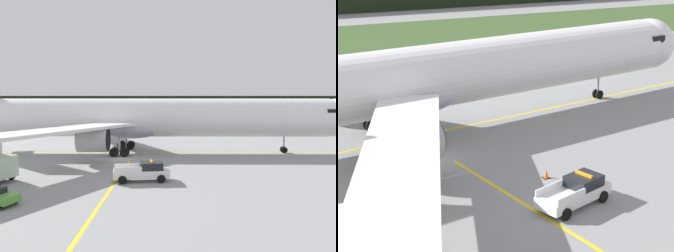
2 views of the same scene
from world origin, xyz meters
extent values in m
plane|color=gray|center=(0.00, 0.00, 0.00)|extent=(320.00, 320.00, 0.00)
cube|color=yellow|center=(2.22, 6.03, 0.00)|extent=(79.53, 12.57, 0.01)
cylinder|color=white|center=(2.22, 6.03, 4.95)|extent=(50.49, 12.94, 5.33)
ellipsoid|color=white|center=(28.12, 10.03, 4.95)|extent=(6.60, 6.16, 5.33)
ellipsoid|color=#ACAEBF|center=(-0.26, 5.65, 3.49)|extent=(10.64, 7.04, 2.93)
cube|color=black|center=(26.87, 9.84, 5.88)|extent=(2.55, 5.28, 0.70)
cylinder|color=black|center=(-3.11, 13.55, 2.82)|extent=(0.53, 2.71, 2.73)
cube|color=white|center=(-4.86, -8.87, 4.28)|extent=(12.64, 25.21, 0.35)
cylinder|color=#A8A8A8|center=(-2.39, -3.03, 2.82)|extent=(3.97, 3.47, 2.96)
cylinder|color=black|center=(-0.59, -2.75, 2.82)|extent=(0.53, 2.71, 2.73)
cylinder|color=gray|center=(21.10, 8.95, 1.59)|extent=(0.20, 0.20, 2.29)
cylinder|color=black|center=(21.06, 9.20, 0.45)|extent=(0.92, 0.35, 0.90)
cylinder|color=black|center=(21.14, 8.69, 0.45)|extent=(0.92, 0.35, 0.90)
cylinder|color=gray|center=(-1.78, 8.92, 1.74)|extent=(0.28, 0.28, 2.29)
cylinder|color=black|center=(-1.03, 8.68, 0.60)|extent=(1.23, 0.48, 1.20)
cylinder|color=black|center=(-1.14, 9.37, 0.60)|extent=(1.23, 0.48, 1.20)
cylinder|color=black|center=(-2.41, 8.46, 0.60)|extent=(1.23, 0.48, 1.20)
cylinder|color=black|center=(-2.52, 9.16, 0.60)|extent=(1.23, 0.48, 1.20)
cylinder|color=gray|center=(-0.72, 2.07, 1.74)|extent=(0.28, 0.28, 2.29)
cylinder|color=black|center=(-0.08, 2.53, 0.60)|extent=(1.23, 0.48, 1.20)
cylinder|color=black|center=(0.03, 1.83, 0.60)|extent=(1.23, 0.48, 1.20)
cylinder|color=black|center=(-1.46, 2.31, 0.60)|extent=(1.23, 0.48, 1.20)
cylinder|color=black|center=(-1.36, 1.62, 0.60)|extent=(1.23, 0.48, 1.20)
cube|color=white|center=(5.47, -11.07, 0.73)|extent=(5.55, 3.34, 0.70)
cube|color=black|center=(6.37, -10.80, 1.43)|extent=(2.51, 2.28, 0.70)
cube|color=white|center=(4.01, -10.57, 1.31)|extent=(2.43, 0.83, 0.45)
cube|color=white|center=(4.53, -12.30, 1.31)|extent=(2.43, 0.83, 0.45)
cube|color=orange|center=(6.37, -10.80, 1.86)|extent=(0.58, 1.33, 0.16)
cylinder|color=black|center=(6.88, -9.63, 0.38)|extent=(0.80, 0.45, 0.76)
cylinder|color=black|center=(7.45, -11.48, 0.38)|extent=(0.80, 0.45, 0.76)
cylinder|color=black|center=(3.49, -10.66, 0.38)|extent=(0.80, 0.45, 0.76)
cylinder|color=black|center=(4.05, -12.52, 0.38)|extent=(0.80, 0.45, 0.76)
cube|color=beige|center=(-7.17, -13.70, 1.45)|extent=(2.29, 2.69, 2.00)
cube|color=black|center=(6.09, -6.57, 0.01)|extent=(0.48, 0.48, 0.03)
cone|color=orange|center=(6.09, -6.57, 0.32)|extent=(0.37, 0.37, 0.58)
camera|label=1|loc=(13.58, -44.06, 7.98)|focal=39.24mm
camera|label=2|loc=(-12.93, -39.03, 16.44)|focal=62.29mm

